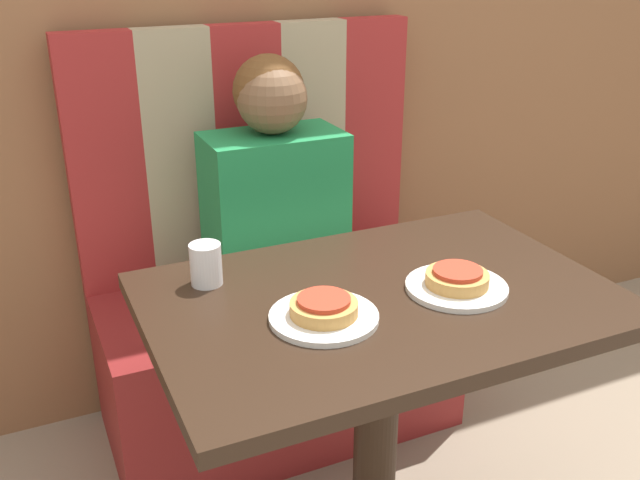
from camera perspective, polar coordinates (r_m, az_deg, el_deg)
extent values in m
cube|color=maroon|center=(2.23, -3.31, -9.41)|extent=(1.04, 0.52, 0.47)
cube|color=maroon|center=(2.09, -16.75, 5.55)|extent=(0.21, 0.07, 0.74)
cube|color=tan|center=(2.12, -11.19, 6.38)|extent=(0.21, 0.07, 0.74)
cube|color=maroon|center=(2.18, -5.84, 7.12)|extent=(0.21, 0.07, 0.74)
cube|color=tan|center=(2.25, -0.77, 7.77)|extent=(0.21, 0.07, 0.74)
cube|color=maroon|center=(2.34, 3.96, 8.31)|extent=(0.21, 0.07, 0.74)
cube|color=black|center=(1.50, 4.87, -4.91)|extent=(0.97, 0.65, 0.03)
cylinder|color=black|center=(1.71, 4.44, -16.05)|extent=(0.10, 0.10, 0.71)
cube|color=#1E8447|center=(2.02, -3.61, 1.94)|extent=(0.38, 0.22, 0.48)
sphere|color=brown|center=(1.92, -3.86, 11.22)|extent=(0.19, 0.19, 0.19)
sphere|color=brown|center=(1.94, -4.13, 11.84)|extent=(0.19, 0.19, 0.19)
cylinder|color=white|center=(1.39, 0.31, -6.18)|extent=(0.21, 0.21, 0.01)
cylinder|color=white|center=(1.53, 10.86, -3.72)|extent=(0.21, 0.21, 0.01)
cylinder|color=#C68E47|center=(1.38, 0.31, -5.48)|extent=(0.13, 0.13, 0.03)
cylinder|color=#B73823|center=(1.37, 0.31, -4.82)|extent=(0.10, 0.10, 0.01)
cylinder|color=#C68E47|center=(1.52, 10.91, -3.07)|extent=(0.13, 0.13, 0.03)
cylinder|color=#B73823|center=(1.51, 10.96, -2.46)|extent=(0.10, 0.10, 0.01)
cylinder|color=silver|center=(1.53, -9.12, -1.93)|extent=(0.07, 0.07, 0.09)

